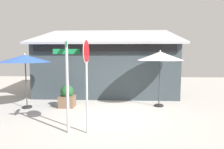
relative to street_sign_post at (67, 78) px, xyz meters
name	(u,v)px	position (x,y,z in m)	size (l,w,h in m)	color
ground_plane	(116,116)	(1.49, 1.89, -1.86)	(28.00, 28.00, 0.10)	#ADA8A0
cafe_building	(107,67)	(0.76, 7.04, -0.10)	(8.84, 5.63, 4.45)	#333D42
street_sign_post	(67,78)	(0.00, 0.00, 0.00)	(0.80, 0.86, 2.96)	#A8AAB2
stop_sign	(86,69)	(0.63, -0.01, 0.29)	(0.07, 0.76, 3.02)	#A8AAB2
patio_umbrella_royal_blue_left	(25,59)	(-2.77, 2.82, 0.52)	(2.37, 2.37, 2.59)	black
patio_umbrella_ivory_center	(160,56)	(3.57, 3.43, 0.64)	(2.19, 2.19, 2.75)	black
sidewalk_planter	(67,97)	(-0.91, 3.10, -1.30)	(0.71, 0.71, 1.08)	brown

